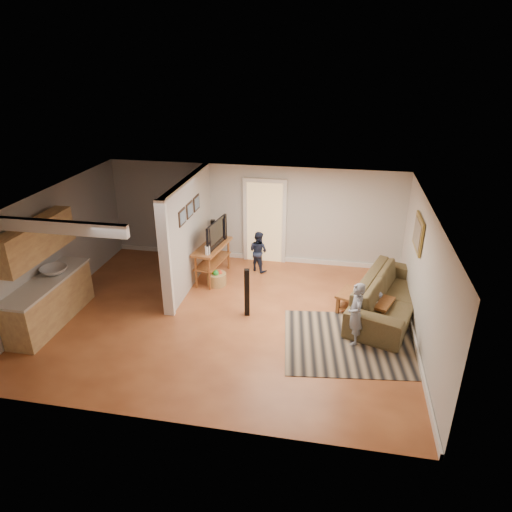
# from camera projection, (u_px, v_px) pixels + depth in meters

# --- Properties ---
(ground) EXTENTS (7.50, 7.50, 0.00)m
(ground) POSITION_uv_depth(u_px,v_px,m) (227.00, 317.00, 9.46)
(ground) COLOR brown
(ground) RESTS_ON ground
(room_shell) EXTENTS (7.54, 6.02, 2.52)m
(room_shell) POSITION_uv_depth(u_px,v_px,m) (180.00, 241.00, 9.43)
(room_shell) COLOR beige
(room_shell) RESTS_ON ground
(area_rug) EXTENTS (3.17, 2.48, 0.01)m
(area_rug) POSITION_uv_depth(u_px,v_px,m) (362.00, 342.00, 8.64)
(area_rug) COLOR black
(area_rug) RESTS_ON ground
(sofa) EXTENTS (1.92, 3.00, 0.82)m
(sofa) POSITION_uv_depth(u_px,v_px,m) (387.00, 313.00, 9.64)
(sofa) COLOR #4A3925
(sofa) RESTS_ON ground
(coffee_table) EXTENTS (1.24, 1.00, 0.64)m
(coffee_table) POSITION_uv_depth(u_px,v_px,m) (366.00, 301.00, 9.43)
(coffee_table) COLOR #5F2D16
(coffee_table) RESTS_ON ground
(tv_console) EXTENTS (0.69, 1.41, 1.17)m
(tv_console) POSITION_uv_depth(u_px,v_px,m) (213.00, 249.00, 10.79)
(tv_console) COLOR #5F2D16
(tv_console) RESTS_ON ground
(speaker_left) EXTENTS (0.12, 0.12, 1.05)m
(speaker_left) POSITION_uv_depth(u_px,v_px,m) (247.00, 293.00, 9.35)
(speaker_left) COLOR black
(speaker_left) RESTS_ON ground
(speaker_right) EXTENTS (0.13, 0.13, 1.12)m
(speaker_right) POSITION_uv_depth(u_px,v_px,m) (214.00, 240.00, 11.82)
(speaker_right) COLOR black
(speaker_right) RESTS_ON ground
(toy_basket) EXTENTS (0.45, 0.45, 0.40)m
(toy_basket) POSITION_uv_depth(u_px,v_px,m) (217.00, 278.00, 10.72)
(toy_basket) COLOR #AA904A
(toy_basket) RESTS_ON ground
(child) EXTENTS (0.38, 0.50, 1.24)m
(child) POSITION_uv_depth(u_px,v_px,m) (353.00, 342.00, 8.67)
(child) COLOR gray
(child) RESTS_ON ground
(toddler) EXTENTS (0.63, 0.59, 1.03)m
(toddler) POSITION_uv_depth(u_px,v_px,m) (258.00, 270.00, 11.51)
(toddler) COLOR #1C243B
(toddler) RESTS_ON ground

